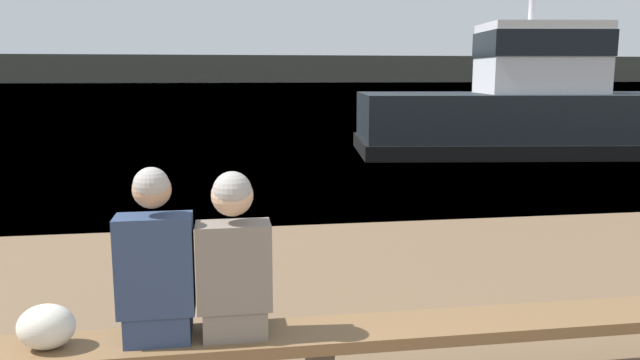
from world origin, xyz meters
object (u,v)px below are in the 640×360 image
object	(u,v)px
tugboat_red	(524,112)
person_right	(234,262)
person_left	(156,266)
bench_main	(319,340)
shopping_bag	(46,327)

from	to	relation	value
tugboat_red	person_right	bearing A→B (deg)	153.75
person_left	tugboat_red	distance (m)	12.94
person_left	tugboat_red	bearing A→B (deg)	54.53
person_left	person_right	distance (m)	0.42
bench_main	person_left	world-z (taller)	person_left
tugboat_red	person_left	bearing A→B (deg)	152.21
person_left	tugboat_red	size ratio (longest dim) A/B	0.12
shopping_bag	tugboat_red	world-z (taller)	tugboat_red
bench_main	tugboat_red	xyz separation A→B (m)	(6.61, 10.54, 0.60)
person_left	shopping_bag	size ratio (longest dim) A/B	3.24
shopping_bag	tugboat_red	bearing A→B (deg)	52.54
shopping_bag	tugboat_red	xyz separation A→B (m)	(8.09, 10.55, 0.41)
bench_main	shopping_bag	distance (m)	1.49
bench_main	person_right	bearing A→B (deg)	-179.81
person_left	person_right	world-z (taller)	person_left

